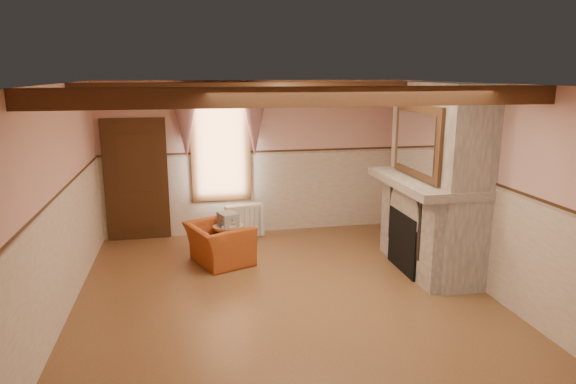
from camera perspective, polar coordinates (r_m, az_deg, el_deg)
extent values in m
cube|color=brown|center=(7.02, -0.38, -11.57)|extent=(5.50, 6.00, 0.01)
cube|color=silver|center=(6.38, -0.42, 11.92)|extent=(5.50, 6.00, 0.01)
cube|color=#D19D91|center=(9.47, -3.83, 3.79)|extent=(5.50, 0.02, 2.80)
cube|color=#D19D91|center=(3.80, 8.31, -10.87)|extent=(5.50, 0.02, 2.80)
cube|color=#D19D91|center=(6.63, -24.44, -1.45)|extent=(0.02, 6.00, 2.80)
cube|color=#D19D91|center=(7.56, 20.52, 0.58)|extent=(0.02, 6.00, 2.80)
cube|color=black|center=(7.97, 13.10, -5.38)|extent=(0.20, 0.95, 0.90)
imported|color=#994219|center=(8.16, -7.64, -5.70)|extent=(1.15, 1.22, 0.63)
cylinder|color=brown|center=(8.34, -6.59, -5.54)|extent=(0.51, 0.51, 0.55)
cube|color=#B7AD8C|center=(8.27, -6.68, -3.00)|extent=(0.35, 0.39, 0.20)
cube|color=silver|center=(9.39, -4.85, -3.19)|extent=(0.72, 0.32, 0.60)
imported|color=brown|center=(7.90, 14.84, 1.94)|extent=(0.33, 0.33, 0.08)
cube|color=black|center=(8.50, 12.86, 3.23)|extent=(0.14, 0.24, 0.20)
cylinder|color=gold|center=(7.99, 14.49, 2.81)|extent=(0.11, 0.11, 0.28)
cylinder|color=#AF2215|center=(7.19, 17.65, 0.99)|extent=(0.06, 0.06, 0.16)
cylinder|color=gold|center=(7.51, 16.29, 1.44)|extent=(0.06, 0.06, 0.12)
cube|color=gray|center=(7.91, 16.26, 1.42)|extent=(0.85, 2.00, 2.80)
cube|color=gray|center=(7.84, 15.08, 1.09)|extent=(1.05, 2.05, 0.12)
cube|color=silver|center=(7.66, 14.10, 5.51)|extent=(0.06, 1.44, 1.04)
cube|color=black|center=(9.44, -16.50, 1.08)|extent=(1.10, 0.10, 2.10)
cube|color=white|center=(9.34, -7.50, 5.13)|extent=(1.06, 0.08, 2.02)
cube|color=gray|center=(9.19, -7.57, 8.76)|extent=(1.30, 0.14, 1.40)
cube|color=black|center=(5.21, 2.11, 10.53)|extent=(5.50, 0.18, 0.20)
cube|color=black|center=(7.56, -2.17, 11.35)|extent=(5.50, 0.18, 0.20)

